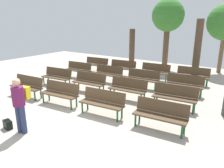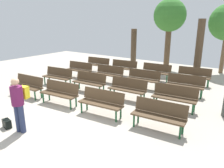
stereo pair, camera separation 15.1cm
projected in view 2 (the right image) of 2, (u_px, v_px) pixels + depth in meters
name	position (u px, v px, depth m)	size (l,w,h in m)	color
ground_plane	(50.00, 126.00, 6.66)	(24.00, 24.00, 0.00)	#B2A899
bench_r0_c0	(28.00, 85.00, 9.22)	(1.63, 0.59, 0.87)	#4C3823
bench_r0_c1	(60.00, 92.00, 8.30)	(1.64, 0.63, 0.87)	#4C3823
bench_r0_c2	(102.00, 101.00, 7.34)	(1.64, 0.62, 0.87)	#4C3823
bench_r0_c3	(159.00, 114.00, 6.35)	(1.63, 0.60, 0.87)	#4C3823
bench_r1_c0	(58.00, 76.00, 10.71)	(1.64, 0.65, 0.87)	#4C3823
bench_r1_c1	(90.00, 81.00, 9.76)	(1.63, 0.59, 0.87)	#4C3823
bench_r1_c2	(128.00, 88.00, 8.81)	(1.63, 0.59, 0.87)	#4C3823
bench_r1_c3	(175.00, 96.00, 7.85)	(1.64, 0.63, 0.87)	#4C3823
bench_r2_c0	(79.00, 69.00, 12.19)	(1.63, 0.60, 0.87)	#4C3823
bench_r2_c1	(109.00, 73.00, 11.25)	(1.62, 0.57, 0.87)	#4C3823
bench_r2_c2	(143.00, 78.00, 10.28)	(1.64, 0.62, 0.87)	#4C3823
bench_r2_c3	(185.00, 84.00, 9.33)	(1.64, 0.64, 0.87)	#4C3823
bench_r3_c0	(97.00, 64.00, 13.63)	(1.63, 0.61, 0.87)	#4C3823
bench_r3_c1	(124.00, 67.00, 12.68)	(1.64, 0.64, 0.87)	#4C3823
bench_r3_c2	(156.00, 71.00, 11.70)	(1.63, 0.57, 0.87)	#4C3823
bench_r3_c3	(194.00, 75.00, 10.79)	(1.64, 0.62, 0.87)	#4C3823
tree_0	(170.00, 17.00, 13.79)	(2.07, 2.07, 4.49)	brown
tree_1	(199.00, 50.00, 11.48)	(0.38, 0.38, 3.24)	#4C3A28
tree_2	(134.00, 47.00, 15.45)	(0.40, 0.40, 2.57)	#4C3A28
visitor_with_backpack	(19.00, 102.00, 6.12)	(0.41, 0.57, 1.65)	navy
handbag	(7.00, 123.00, 6.56)	(0.35, 0.24, 0.29)	black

